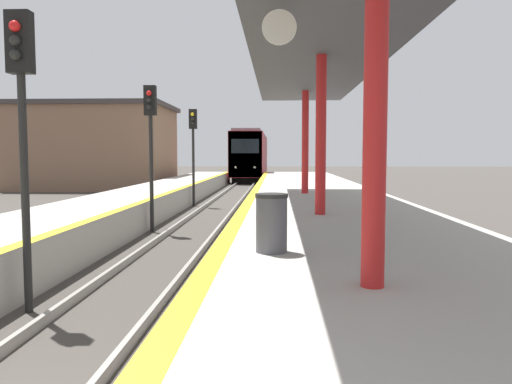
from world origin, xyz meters
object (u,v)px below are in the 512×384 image
(train, at_px, (251,156))
(trash_bin, at_px, (272,223))
(signal_near, at_px, (22,104))
(signal_far, at_px, (193,139))
(signal_mid, at_px, (151,130))

(train, relative_size, trash_bin, 21.01)
(train, relative_size, signal_near, 4.12)
(signal_near, bearing_deg, signal_far, 90.38)
(train, bearing_deg, signal_far, -92.97)
(train, relative_size, signal_mid, 4.12)
(signal_mid, bearing_deg, trash_bin, -63.96)
(train, xyz_separation_m, signal_far, (-1.33, -25.75, 0.83))
(signal_near, relative_size, trash_bin, 5.09)
(train, distance_m, signal_mid, 33.61)
(signal_far, bearing_deg, trash_bin, -76.29)
(train, xyz_separation_m, signal_mid, (-1.31, -33.57, 0.83))
(signal_near, xyz_separation_m, trash_bin, (3.69, 0.12, -1.75))
(train, distance_m, trash_bin, 41.37)
(signal_near, xyz_separation_m, signal_far, (-0.10, 15.65, 0.00))
(signal_near, relative_size, signal_far, 1.00)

